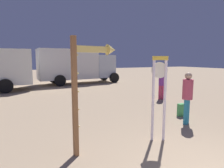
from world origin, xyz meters
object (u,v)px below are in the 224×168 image
box_truck_far (76,65)px  person_distant (162,83)px  person_near_clock (187,95)px  standing_clock (159,90)px  backpack (181,110)px  arrow_sign (89,76)px

box_truck_far → person_distant: bearing=-75.1°
person_near_clock → box_truck_far: size_ratio=0.24×
person_near_clock → standing_clock: bearing=-160.3°
standing_clock → box_truck_far: (1.19, 12.43, 0.30)m
standing_clock → box_truck_far: bearing=84.5°
person_near_clock → box_truck_far: 11.86m
backpack → box_truck_far: size_ratio=0.07×
person_near_clock → person_distant: person_near_clock is taller
person_near_clock → arrow_sign: bearing=-173.0°
standing_clock → backpack: size_ratio=4.69×
arrow_sign → person_near_clock: arrow_sign is taller
person_distant → person_near_clock: bearing=-118.0°
person_distant → box_truck_far: 8.83m
standing_clock → backpack: 2.75m
arrow_sign → person_near_clock: bearing=7.0°
box_truck_far → standing_clock: bearing=-95.5°
standing_clock → person_near_clock: standing_clock is taller
arrow_sign → box_truck_far: 12.63m
standing_clock → person_near_clock: 1.82m
standing_clock → box_truck_far: 12.49m
arrow_sign → person_distant: arrow_sign is taller
standing_clock → box_truck_far: box_truck_far is taller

